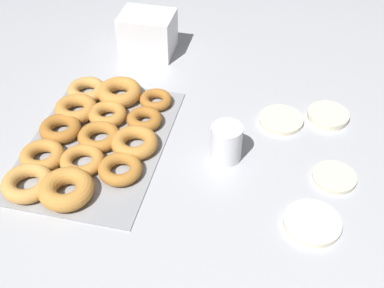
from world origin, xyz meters
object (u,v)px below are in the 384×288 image
object	(u,v)px
pancake_1	(281,120)
container_stack	(148,34)
pancake_0	(334,176)
pancake_3	(312,223)
pancake_2	(328,115)
donut_tray	(93,136)
paper_cup	(226,143)

from	to	relation	value
pancake_1	container_stack	size ratio (longest dim) A/B	0.72
pancake_0	pancake_3	bearing A→B (deg)	-16.23
pancake_2	pancake_3	size ratio (longest dim) A/B	0.89
pancake_0	donut_tray	size ratio (longest dim) A/B	0.21
pancake_2	paper_cup	xyz separation A→B (m)	(0.19, -0.22, 0.04)
pancake_1	pancake_2	bearing A→B (deg)	109.99
pancake_2	pancake_0	bearing A→B (deg)	5.02
pancake_0	pancake_3	size ratio (longest dim) A/B	0.83
pancake_0	pancake_1	distance (m)	0.21
pancake_1	donut_tray	xyz separation A→B (m)	(0.17, -0.42, 0.01)
paper_cup	pancake_2	bearing A→B (deg)	131.20
pancake_0	paper_cup	world-z (taller)	paper_cup
pancake_3	donut_tray	size ratio (longest dim) A/B	0.25
pancake_3	container_stack	size ratio (longest dim) A/B	0.76
pancake_0	pancake_3	xyz separation A→B (m)	(0.14, -0.04, 0.00)
paper_cup	container_stack	bearing A→B (deg)	-142.50
donut_tray	container_stack	size ratio (longest dim) A/B	3.05
pancake_0	donut_tray	distance (m)	0.55
pancake_2	pancake_3	bearing A→B (deg)	-3.74
pancake_1	pancake_3	distance (m)	0.32
pancake_1	paper_cup	bearing A→B (deg)	-35.65
container_stack	pancake_0	bearing A→B (deg)	53.46
pancake_3	paper_cup	xyz separation A→B (m)	(-0.15, -0.20, 0.04)
pancake_1	pancake_3	xyz separation A→B (m)	(0.30, 0.09, 0.00)
donut_tray	pancake_0	bearing A→B (deg)	90.85
donut_tray	paper_cup	size ratio (longest dim) A/B	5.16
pancake_0	pancake_2	size ratio (longest dim) A/B	0.93
pancake_1	paper_cup	size ratio (longest dim) A/B	1.22
pancake_3	pancake_0	bearing A→B (deg)	163.77
pancake_2	donut_tray	size ratio (longest dim) A/B	0.22
pancake_3	container_stack	bearing A→B (deg)	-137.26
donut_tray	container_stack	world-z (taller)	container_stack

